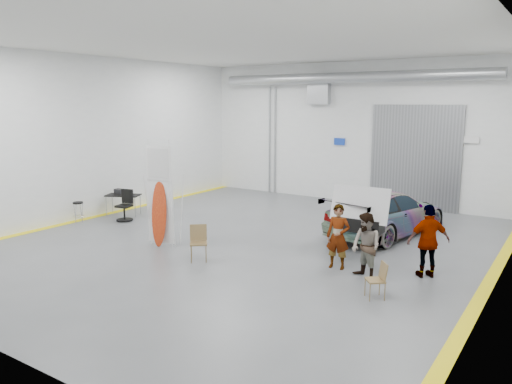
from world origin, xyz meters
The scene contains 13 objects.
ground centered at (0.00, 0.00, 0.00)m, with size 16.00×16.00×0.00m, color #56585D.
room_shell centered at (0.24, 2.22, 4.08)m, with size 14.02×16.18×6.01m.
sedan_car centered at (3.23, 3.41, 0.74)m, with size 2.07×5.08×1.47m, color silver.
person_a centered at (3.32, -0.63, 0.86)m, with size 0.62×0.41×1.71m, color brown.
person_b centered at (4.23, -1.00, 0.83)m, with size 0.81×0.62×1.66m, color slate.
person_c centered at (5.47, -0.02, 0.92)m, with size 1.07×0.44×1.85m, color brown.
surfboard_display centered at (-2.03, -1.69, 1.31)m, with size 0.91×0.33×3.23m.
folding_chair_near centered at (-0.11, -2.15, 0.31)m, with size 0.64×0.72×0.98m.
folding_chair_far centered at (4.88, -2.06, 0.26)m, with size 0.54×0.63×0.82m.
shop_stool centered at (-6.61, -1.13, 0.37)m, with size 0.38×0.38×0.75m.
work_table centered at (-6.24, 0.61, 0.80)m, with size 1.41×1.09×1.03m.
office_chair centered at (-5.40, 0.02, 0.50)m, with size 0.60×0.62×1.13m.
trunk_lid centered at (3.23, 1.12, 1.49)m, with size 1.72×1.04×0.04m, color silver.
Camera 1 is at (8.45, -12.30, 4.31)m, focal length 35.00 mm.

